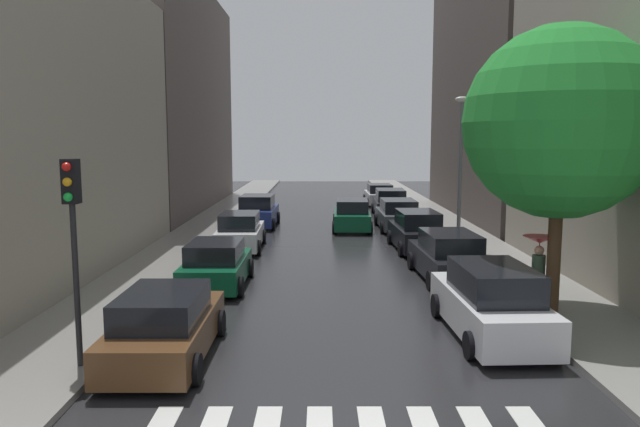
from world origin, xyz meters
TOP-DOWN VIEW (x-y plane):
  - ground_plane at (0.00, 24.00)m, footprint 28.00×72.00m
  - sidewalk_left at (-6.50, 24.00)m, footprint 3.00×72.00m
  - sidewalk_right at (6.50, 24.00)m, footprint 3.00×72.00m
  - building_left_mid at (-11.00, 33.13)m, footprint 6.00×21.63m
  - building_right_mid at (11.00, 29.13)m, footprint 6.00×18.20m
  - parked_car_left_nearest at (-3.87, 5.12)m, footprint 2.11×4.52m
  - parked_car_left_second at (-3.85, 11.61)m, footprint 2.08×4.10m
  - parked_car_left_third at (-3.95, 18.28)m, footprint 2.07×4.30m
  - parked_car_left_fourth at (-3.88, 25.07)m, footprint 2.24×4.21m
  - parked_car_right_nearest at (3.75, 6.63)m, footprint 2.24×4.87m
  - parked_car_right_second at (4.00, 12.67)m, footprint 2.29×4.83m
  - parked_car_right_third at (3.78, 18.12)m, footprint 2.20×4.55m
  - parked_car_right_fourth at (3.71, 24.03)m, footprint 2.20×4.53m
  - parked_car_right_fifth at (3.93, 29.44)m, footprint 2.22×4.67m
  - parked_car_right_sixth at (3.91, 35.96)m, footprint 2.14×4.40m
  - car_midroad at (1.27, 24.05)m, footprint 2.20×4.63m
  - pedestrian_foreground at (5.58, 8.53)m, footprint 0.91×0.91m
  - street_tree_right at (5.86, 8.19)m, footprint 5.08×5.08m
  - traffic_light_left_corner at (-5.45, 4.33)m, footprint 0.30×0.42m
  - lamp_post_right at (5.55, 17.94)m, footprint 0.60×0.28m

SIDE VIEW (x-z plane):
  - ground_plane at x=0.00m, z-range -0.04..0.00m
  - sidewalk_left at x=-6.50m, z-range 0.00..0.15m
  - sidewalk_right at x=6.50m, z-range 0.00..0.15m
  - parked_car_left_second at x=-3.85m, z-range -0.04..1.49m
  - parked_car_right_sixth at x=3.91m, z-range -0.04..1.49m
  - parked_car_left_nearest at x=-3.87m, z-range -0.04..1.52m
  - car_midroad at x=1.27m, z-range -0.05..1.58m
  - parked_car_left_third at x=-3.95m, z-range -0.05..1.58m
  - parked_car_right_fourth at x=3.71m, z-range -0.05..1.58m
  - parked_car_right_second at x=4.00m, z-range -0.05..1.61m
  - parked_car_right_fifth at x=3.93m, z-range -0.06..1.66m
  - parked_car_right_third at x=3.78m, z-range -0.06..1.68m
  - parked_car_left_fourth at x=-3.88m, z-range -0.06..1.70m
  - parked_car_right_nearest at x=3.75m, z-range -0.06..1.75m
  - pedestrian_foreground at x=5.58m, z-range 0.56..2.60m
  - traffic_light_left_corner at x=-5.45m, z-range 1.14..5.44m
  - lamp_post_right at x=5.55m, z-range 0.67..7.13m
  - street_tree_right at x=5.86m, z-range 1.43..9.09m
  - building_left_mid at x=-11.00m, z-range 0.00..14.89m
  - building_right_mid at x=11.00m, z-range 0.00..18.75m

